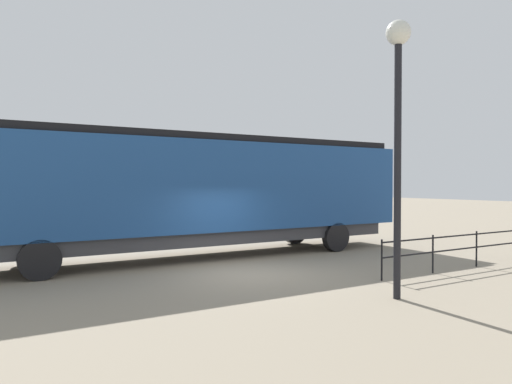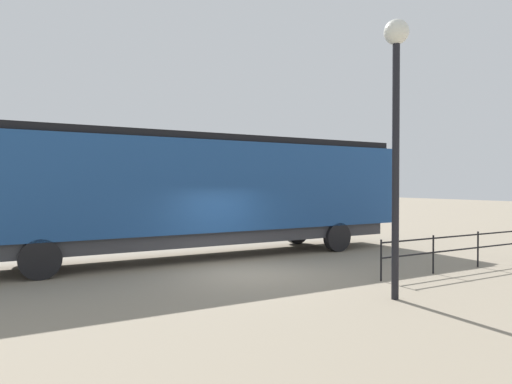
{
  "view_description": "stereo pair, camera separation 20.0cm",
  "coord_description": "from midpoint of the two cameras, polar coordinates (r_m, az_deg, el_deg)",
  "views": [
    {
      "loc": [
        11.56,
        -6.58,
        2.58
      ],
      "look_at": [
        -0.77,
        0.82,
        2.32
      ],
      "focal_mm": 32.63,
      "sensor_mm": 36.0,
      "label": 1
    },
    {
      "loc": [
        11.66,
        -6.41,
        2.58
      ],
      "look_at": [
        -0.77,
        0.82,
        2.32
      ],
      "focal_mm": 32.63,
      "sensor_mm": 36.0,
      "label": 2
    }
  ],
  "objects": [
    {
      "name": "ground_plane",
      "position": [
        13.55,
        -1.73,
        -9.93
      ],
      "size": [
        120.0,
        120.0,
        0.0
      ],
      "primitive_type": "plane",
      "color": "gray"
    },
    {
      "name": "locomotive",
      "position": [
        16.52,
        -5.69,
        0.27
      ],
      "size": [
        2.97,
        16.04,
        4.22
      ],
      "color": "navy",
      "rests_on": "ground_plane"
    },
    {
      "name": "lamp_post",
      "position": [
        10.96,
        16.5,
        11.09
      ],
      "size": [
        0.55,
        0.55,
        6.2
      ],
      "color": "black",
      "rests_on": "ground_plane"
    },
    {
      "name": "platform_fence",
      "position": [
        16.0,
        25.09,
        -5.73
      ],
      "size": [
        0.05,
        8.25,
        1.1
      ],
      "color": "black",
      "rests_on": "ground_plane"
    }
  ]
}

